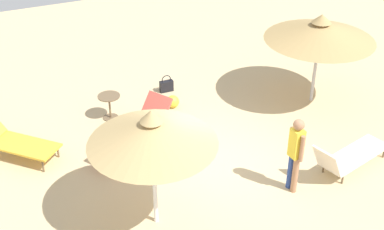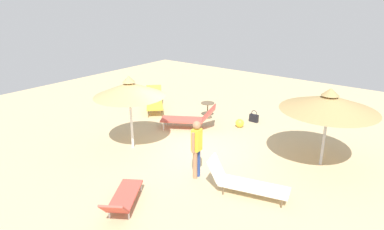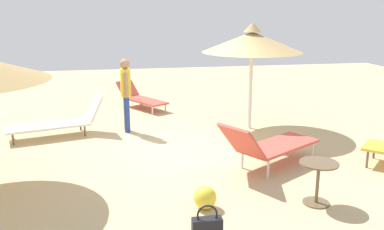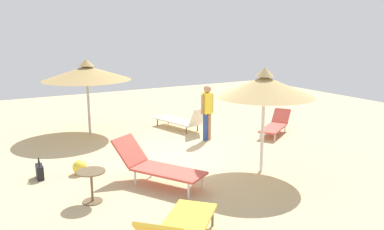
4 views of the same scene
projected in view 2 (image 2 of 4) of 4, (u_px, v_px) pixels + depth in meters
name	position (u px, v px, depth m)	size (l,w,h in m)	color
ground	(193.00, 151.00, 11.48)	(24.00, 24.00, 0.10)	tan
parasol_umbrella_near_right	(329.00, 103.00, 9.76)	(2.82, 2.82, 2.45)	#B2B2B7
parasol_umbrella_far_right	(129.00, 89.00, 10.91)	(2.35, 2.35, 2.53)	white
lounge_chair_near_left	(244.00, 182.00, 8.80)	(1.12, 2.21, 0.90)	silver
lounge_chair_far_left	(190.00, 118.00, 13.08)	(1.68, 2.18, 0.97)	#CC4C3F
lounge_chair_back	(123.00, 199.00, 8.14)	(1.86, 1.46, 0.70)	#CC4C3F
lounge_chair_front	(154.00, 101.00, 15.22)	(1.93, 1.92, 0.95)	gold
person_standing_center	(197.00, 146.00, 9.39)	(0.44, 0.23, 1.72)	#A57554
handbag	(254.00, 118.00, 13.88)	(0.15, 0.38, 0.50)	black
side_table_round	(208.00, 107.00, 14.30)	(0.57, 0.57, 0.65)	brown
beach_ball	(240.00, 123.00, 13.32)	(0.34, 0.34, 0.34)	yellow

